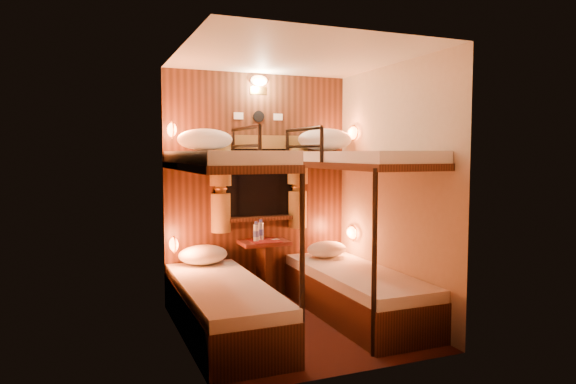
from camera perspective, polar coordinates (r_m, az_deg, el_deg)
name	(u,v)px	position (r m, az deg, el deg)	size (l,w,h in m)	color
floor	(296,327)	(4.77, 0.86, -14.77)	(2.10, 2.10, 0.00)	#35130E
ceiling	(296,56)	(4.59, 0.89, 14.85)	(2.10, 2.10, 0.00)	silver
wall_back	(258,187)	(5.51, -3.37, 0.55)	(2.40, 2.40, 0.00)	#C6B293
wall_front	(355,206)	(3.58, 7.41, -1.50)	(2.40, 2.40, 0.00)	#C6B293
wall_left	(182,198)	(4.24, -11.68, -0.66)	(2.40, 2.40, 0.00)	#C6B293
wall_right	(392,191)	(5.00, 11.50, 0.09)	(2.40, 2.40, 0.00)	#C6B293
back_panel	(258,187)	(5.49, -3.32, 0.54)	(2.00, 0.03, 2.40)	#321B0E
bunk_left	(223,270)	(4.48, -7.23, -8.64)	(0.72, 1.90, 1.82)	#321B0E
bunk_right	(356,259)	(4.96, 7.52, -7.38)	(0.72, 1.90, 1.82)	#321B0E
window	(259,189)	(5.46, -3.22, 0.32)	(1.00, 0.12, 0.79)	black
curtains	(260,182)	(5.43, -3.11, 1.17)	(1.10, 0.22, 1.00)	olive
back_fixtures	(259,88)	(5.49, -3.25, 11.48)	(0.54, 0.09, 0.48)	black
reading_lamps	(269,185)	(5.17, -2.14, 0.76)	(2.00, 0.20, 1.25)	#ED5A23
table	(264,263)	(5.43, -2.65, -7.88)	(0.50, 0.34, 0.66)	#622B16
bottle_left	(256,233)	(5.33, -3.58, -4.55)	(0.06, 0.06, 0.21)	#99BFE5
bottle_right	(261,231)	(5.41, -3.05, -4.37)	(0.06, 0.06, 0.22)	#99BFE5
sachet_a	(275,239)	(5.44, -1.45, -5.29)	(0.08, 0.06, 0.01)	silver
sachet_b	(274,240)	(5.42, -1.54, -5.34)	(0.06, 0.05, 0.00)	silver
pillow_lower_left	(203,255)	(5.21, -9.42, -6.89)	(0.49, 0.35, 0.19)	silver
pillow_lower_right	(327,249)	(5.51, 4.31, -6.36)	(0.44, 0.31, 0.17)	silver
pillow_upper_left	(205,140)	(4.97, -9.20, 5.77)	(0.53, 0.38, 0.21)	silver
pillow_upper_right	(325,140)	(5.46, 4.14, 5.83)	(0.60, 0.43, 0.24)	silver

